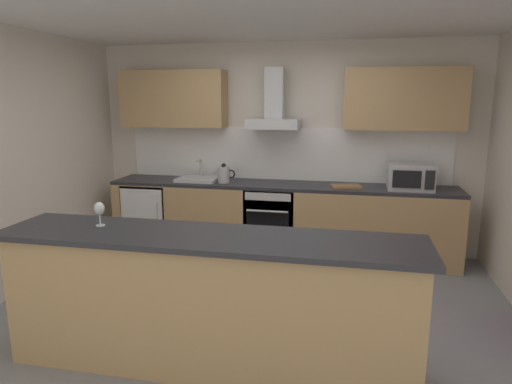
% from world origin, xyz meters
% --- Properties ---
extents(ground, '(5.76, 4.93, 0.02)m').
position_xyz_m(ground, '(0.00, 0.00, -0.01)').
color(ground, gray).
extents(ceiling, '(5.76, 4.93, 0.02)m').
position_xyz_m(ceiling, '(0.00, 0.00, 2.61)').
color(ceiling, white).
extents(wall_back, '(5.76, 0.12, 2.60)m').
position_xyz_m(wall_back, '(0.00, 2.02, 1.30)').
color(wall_back, silver).
rests_on(wall_back, ground).
extents(wall_left, '(0.12, 4.93, 2.60)m').
position_xyz_m(wall_left, '(-2.44, 0.00, 1.30)').
color(wall_left, silver).
rests_on(wall_left, ground).
extents(backsplash_tile, '(4.05, 0.02, 0.66)m').
position_xyz_m(backsplash_tile, '(0.00, 1.95, 1.23)').
color(backsplash_tile, white).
extents(counter_back, '(4.19, 0.60, 0.90)m').
position_xyz_m(counter_back, '(0.00, 1.64, 0.45)').
color(counter_back, tan).
rests_on(counter_back, ground).
extents(counter_island, '(2.98, 0.64, 1.00)m').
position_xyz_m(counter_island, '(-0.12, -0.87, 0.50)').
color(counter_island, tan).
rests_on(counter_island, ground).
extents(upper_cabinets, '(4.14, 0.32, 0.70)m').
position_xyz_m(upper_cabinets, '(-0.00, 1.79, 1.91)').
color(upper_cabinets, tan).
extents(oven, '(0.60, 0.62, 0.80)m').
position_xyz_m(oven, '(-0.09, 1.62, 0.46)').
color(oven, slate).
rests_on(oven, ground).
extents(refrigerator, '(0.58, 0.60, 0.85)m').
position_xyz_m(refrigerator, '(-1.69, 1.61, 0.43)').
color(refrigerator, white).
rests_on(refrigerator, ground).
extents(microwave, '(0.50, 0.38, 0.30)m').
position_xyz_m(microwave, '(1.50, 1.59, 1.05)').
color(microwave, '#B7BABC').
rests_on(microwave, counter_back).
extents(sink, '(0.50, 0.40, 0.26)m').
position_xyz_m(sink, '(-1.04, 1.63, 0.93)').
color(sink, silver).
rests_on(sink, counter_back).
extents(kettle, '(0.29, 0.15, 0.24)m').
position_xyz_m(kettle, '(-0.69, 1.58, 1.01)').
color(kettle, '#B7BABC').
rests_on(kettle, counter_back).
extents(range_hood, '(0.62, 0.45, 0.72)m').
position_xyz_m(range_hood, '(-0.09, 1.75, 1.79)').
color(range_hood, '#B7BABC').
extents(wine_glass, '(0.08, 0.08, 0.18)m').
position_xyz_m(wine_glass, '(-0.96, -0.80, 1.12)').
color(wine_glass, silver).
rests_on(wine_glass, counter_island).
extents(chopping_board, '(0.39, 0.30, 0.02)m').
position_xyz_m(chopping_board, '(0.78, 1.59, 0.91)').
color(chopping_board, '#9E7247').
rests_on(chopping_board, counter_back).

